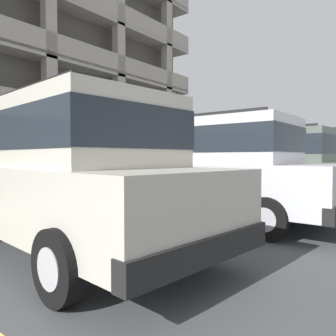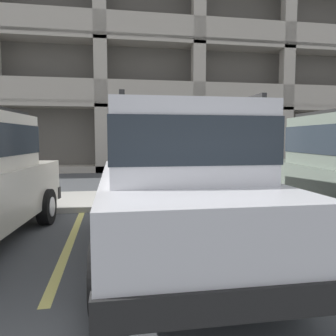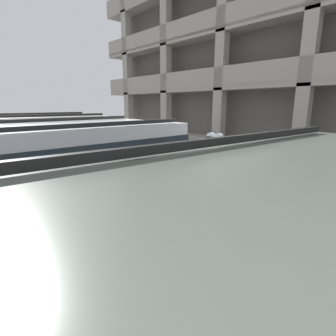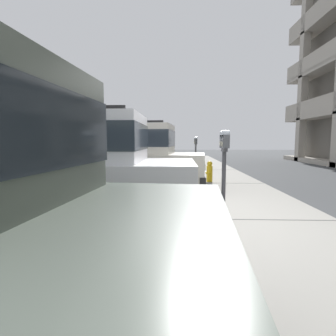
% 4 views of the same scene
% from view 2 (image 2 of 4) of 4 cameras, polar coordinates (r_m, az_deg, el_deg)
% --- Properties ---
extents(ground_plane, '(80.00, 80.00, 0.10)m').
position_cam_2_polar(ground_plane, '(7.14, -1.86, -8.09)').
color(ground_plane, '#444749').
extents(sidewalk, '(40.00, 2.20, 0.12)m').
position_cam_2_polar(sidewalk, '(8.38, -3.09, -5.33)').
color(sidewalk, '#9E9B93').
rests_on(sidewalk, ground_plane).
extents(parking_stall_lines, '(12.93, 4.80, 0.01)m').
position_cam_2_polar(parking_stall_lines, '(6.25, 14.92, -9.69)').
color(parking_stall_lines, '#DBD16B').
rests_on(parking_stall_lines, ground_plane).
extents(silver_suv, '(2.04, 4.79, 2.03)m').
position_cam_2_polar(silver_suv, '(4.47, 0.55, -1.27)').
color(silver_suv, silver).
rests_on(silver_suv, ground_plane).
extents(parking_meter_near, '(0.35, 0.12, 1.55)m').
position_cam_2_polar(parking_meter_near, '(7.31, -1.64, 2.72)').
color(parking_meter_near, '#47474C').
rests_on(parking_meter_near, sidewalk).
extents(parking_garage, '(32.00, 10.00, 19.25)m').
position_cam_2_polar(parking_garage, '(21.97, -11.41, 24.93)').
color(parking_garage, '#5C5851').
rests_on(parking_garage, ground_plane).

